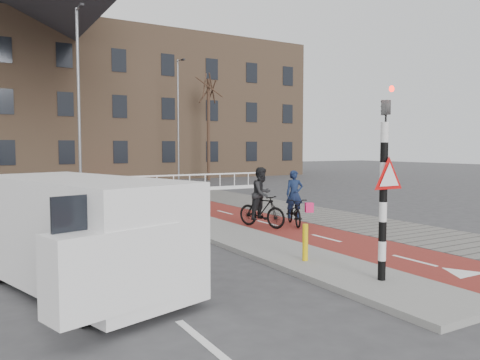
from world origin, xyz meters
TOP-DOWN VIEW (x-y plane):
  - ground at (0.00, 0.00)m, footprint 120.00×120.00m
  - bike_lane at (1.50, 10.00)m, footprint 2.50×60.00m
  - sidewalk at (4.30, 10.00)m, footprint 3.00×60.00m
  - curb_island at (-0.70, 4.00)m, footprint 1.80×16.00m
  - traffic_signal at (-0.60, -2.02)m, footprint 0.80×0.80m
  - bollard at (-0.90, -0.12)m, footprint 0.12×0.12m
  - cyclist_near at (2.06, 4.23)m, footprint 1.21×1.80m
  - cyclist_far at (0.92, 4.44)m, footprint 1.11×1.83m
  - van at (-5.41, 0.50)m, footprint 3.16×5.01m
  - railing at (-5.00, 17.00)m, footprint 28.00×0.10m
  - townhouse_row at (-3.00, 32.00)m, footprint 46.00×10.00m
  - tree_right at (8.95, 24.53)m, footprint 0.25×0.25m
  - streetlight_near at (-2.82, 13.55)m, footprint 0.12×0.12m
  - streetlight_right at (6.16, 23.84)m, footprint 0.12×0.12m

SIDE VIEW (x-z plane):
  - ground at x=0.00m, z-range 0.00..0.00m
  - bike_lane at x=1.50m, z-range 0.00..0.01m
  - sidewalk at x=4.30m, z-range 0.00..0.01m
  - curb_island at x=-0.70m, z-range 0.00..0.12m
  - railing at x=-5.00m, z-range -0.19..0.80m
  - bollard at x=-0.90m, z-range 0.12..0.91m
  - cyclist_near at x=2.06m, z-range -0.29..1.51m
  - cyclist_far at x=0.92m, z-range -0.15..1.76m
  - van at x=-5.41m, z-range 0.05..2.06m
  - traffic_signal at x=-0.60m, z-range 0.15..3.83m
  - tree_right at x=8.95m, z-range 0.00..7.79m
  - streetlight_near at x=-2.82m, z-range 0.00..8.61m
  - streetlight_right at x=6.16m, z-range 0.00..8.86m
  - townhouse_row at x=-3.00m, z-range -0.14..15.76m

